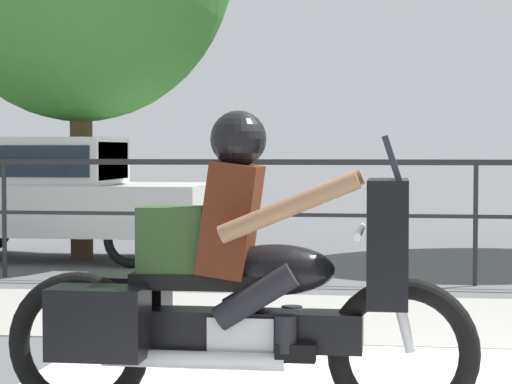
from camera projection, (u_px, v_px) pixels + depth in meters
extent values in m
cube|color=#99968E|center=(496.00, 321.00, 8.19)|extent=(44.00, 2.40, 0.01)
cube|color=#232326|center=(476.00, 162.00, 10.26)|extent=(36.00, 0.04, 0.06)
cube|color=#232326|center=(476.00, 217.00, 10.29)|extent=(36.00, 0.03, 0.04)
cylinder|color=#232326|center=(4.00, 218.00, 11.00)|extent=(0.05, 0.05, 1.31)
cylinder|color=#232326|center=(476.00, 223.00, 10.29)|extent=(0.05, 0.05, 1.31)
torus|color=black|center=(403.00, 353.00, 5.02)|extent=(0.77, 0.11, 0.77)
torus|color=black|center=(79.00, 344.00, 5.25)|extent=(0.77, 0.11, 0.77)
cube|color=black|center=(237.00, 329.00, 5.13)|extent=(1.29, 0.22, 0.20)
cube|color=silver|center=(244.00, 339.00, 5.13)|extent=(0.34, 0.26, 0.26)
ellipsoid|color=black|center=(277.00, 270.00, 5.09)|extent=(0.60, 0.30, 0.26)
cube|color=black|center=(205.00, 280.00, 5.14)|extent=(0.74, 0.28, 0.08)
cube|color=black|center=(388.00, 242.00, 5.00)|extent=(0.20, 0.52, 0.63)
cube|color=#1E232B|center=(392.00, 159.00, 4.98)|extent=(0.10, 0.44, 0.24)
cylinder|color=silver|center=(360.00, 232.00, 5.02)|extent=(0.04, 0.70, 0.04)
cylinder|color=silver|center=(192.00, 360.00, 5.01)|extent=(0.93, 0.09, 0.09)
cube|color=black|center=(98.00, 323.00, 4.98)|extent=(0.48, 0.28, 0.36)
cube|color=black|center=(124.00, 308.00, 5.46)|extent=(0.48, 0.28, 0.36)
cylinder|color=silver|center=(398.00, 298.00, 5.01)|extent=(0.19, 0.06, 0.56)
cube|color=#4C1E0F|center=(231.00, 219.00, 5.11)|extent=(0.32, 0.36, 0.60)
sphere|color=#8C6647|center=(238.00, 143.00, 5.09)|extent=(0.23, 0.23, 0.23)
sphere|color=black|center=(238.00, 139.00, 5.09)|extent=(0.29, 0.29, 0.29)
cylinder|color=black|center=(256.00, 297.00, 4.96)|extent=(0.44, 0.13, 0.34)
cylinder|color=black|center=(286.00, 334.00, 4.94)|extent=(0.11, 0.11, 0.18)
cube|color=black|center=(296.00, 352.00, 4.94)|extent=(0.20, 0.10, 0.09)
cylinder|color=black|center=(264.00, 289.00, 5.25)|extent=(0.44, 0.13, 0.34)
cylinder|color=black|center=(292.00, 323.00, 5.24)|extent=(0.11, 0.11, 0.18)
cube|color=black|center=(301.00, 341.00, 5.24)|extent=(0.20, 0.10, 0.09)
cylinder|color=#8C6647|center=(289.00, 207.00, 4.76)|extent=(0.69, 0.09, 0.36)
cylinder|color=#8C6647|center=(300.00, 201.00, 5.36)|extent=(0.69, 0.09, 0.36)
cube|color=#2D4723|center=(174.00, 240.00, 5.16)|extent=(0.35, 0.26, 0.35)
cube|color=silver|center=(54.00, 208.00, 12.79)|extent=(3.98, 1.71, 0.63)
cube|color=silver|center=(36.00, 161.00, 12.80)|extent=(2.07, 1.51, 0.59)
cube|color=#19232D|center=(112.00, 161.00, 12.66)|extent=(0.04, 1.34, 0.47)
cube|color=#19232D|center=(36.00, 161.00, 12.80)|extent=(1.90, 1.54, 0.39)
torus|color=black|center=(132.00, 239.00, 11.86)|extent=(0.69, 0.11, 0.69)
torus|color=black|center=(162.00, 229.00, 13.42)|extent=(0.69, 0.11, 0.69)
cylinder|color=brown|center=(81.00, 169.00, 12.97)|extent=(0.29, 0.29, 2.33)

